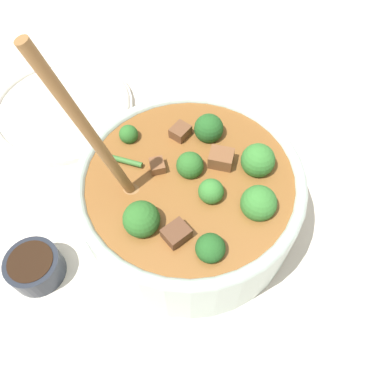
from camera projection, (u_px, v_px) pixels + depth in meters
name	position (u px, v px, depth m)	size (l,w,h in m)	color
ground_plane	(192.00, 218.00, 0.56)	(4.00, 4.00, 0.00)	silver
stew_bowl	(192.00, 195.00, 0.50)	(0.29, 0.29, 0.32)	#B2C6BC
condiment_bowl	(37.00, 266.00, 0.49)	(0.07, 0.07, 0.04)	#232833
empty_plate	(63.00, 107.00, 0.67)	(0.25, 0.25, 0.02)	silver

